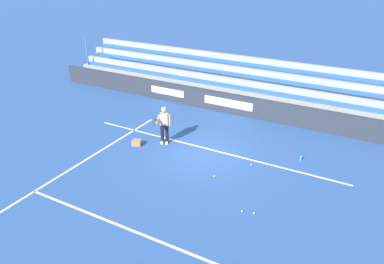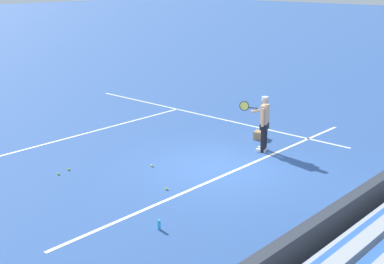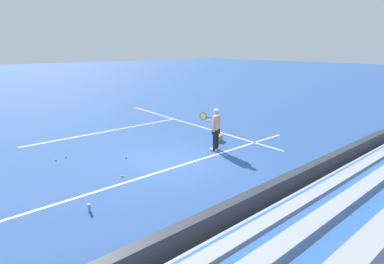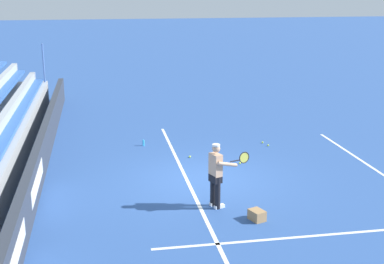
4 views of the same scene
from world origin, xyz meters
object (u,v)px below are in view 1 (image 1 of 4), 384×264
Objects in this scene: ball_box_cardboard at (137,143)px; tennis_player at (164,125)px; tennis_ball_far_left at (215,176)px; water_bottle at (301,158)px; tennis_ball_far_right at (251,165)px; tennis_ball_stray_back at (242,211)px; tennis_ball_by_box at (254,213)px.

tennis_player is at bearing -140.03° from ball_box_cardboard.
ball_box_cardboard is (0.97, 0.81, -0.76)m from tennis_player.
ball_box_cardboard is 6.06× the size of tennis_ball_far_left.
tennis_player is 1.48m from ball_box_cardboard.
ball_box_cardboard is 7.18m from water_bottle.
ball_box_cardboard is 6.06× the size of tennis_ball_far_right.
tennis_player is 25.98× the size of tennis_ball_stray_back.
water_bottle is (-2.59, -2.90, 0.08)m from tennis_ball_far_left.
tennis_player is 6.24m from tennis_ball_by_box.
tennis_ball_far_right is 3.17m from tennis_ball_by_box.
tennis_ball_stray_back is at bearing 139.03° from tennis_ball_far_left.
tennis_ball_far_right is at bearing 40.45° from water_bottle.
tennis_ball_by_box is at bearing 146.25° from tennis_ball_far_left.
water_bottle is at bearing -100.72° from tennis_ball_stray_back.
tennis_ball_far_left is at bearing -33.75° from tennis_ball_by_box.
water_bottle is (-6.83, -2.20, -0.02)m from ball_box_cardboard.
tennis_ball_far_right is (-4.21, 0.03, -0.86)m from tennis_player.
tennis_ball_far_right is 2.18m from water_bottle.
ball_box_cardboard is 4.30m from tennis_ball_far_left.
tennis_ball_far_left and tennis_ball_far_right have the same top height.
water_bottle is at bearing -131.75° from tennis_ball_far_left.
ball_box_cardboard is 6.74m from tennis_ball_by_box.
tennis_ball_far_left is 2.59m from tennis_ball_by_box.
tennis_ball_stray_back is 1.00× the size of tennis_ball_far_left.
tennis_ball_stray_back is (-5.03, 3.05, -0.86)m from tennis_player.
tennis_ball_stray_back and tennis_ball_by_box have the same top height.
tennis_ball_far_right is at bearing -74.80° from tennis_ball_stray_back.
water_bottle is at bearing -162.18° from ball_box_cardboard.
tennis_ball_by_box is 4.37m from water_bottle.
water_bottle is (-0.84, -4.43, 0.08)m from tennis_ball_stray_back.
water_bottle is at bearing -166.73° from tennis_player.
water_bottle reaches higher than tennis_ball_by_box.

